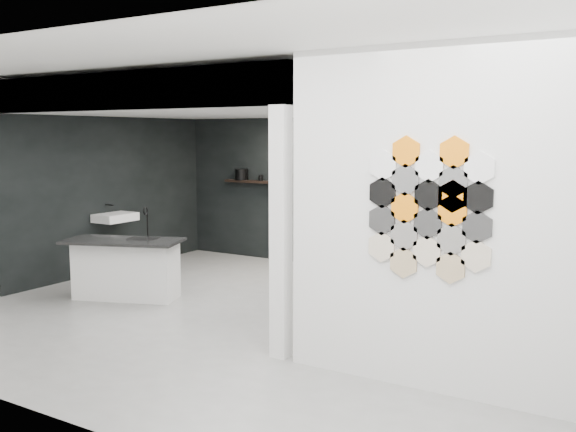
{
  "coord_description": "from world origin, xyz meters",
  "views": [
    {
      "loc": [
        3.93,
        -5.95,
        2.09
      ],
      "look_at": [
        0.1,
        0.3,
        1.15
      ],
      "focal_mm": 40.0,
      "sensor_mm": 36.0,
      "label": 1
    }
  ],
  "objects_px": {
    "wall_basin": "(115,217)",
    "glass_bowl": "(381,183)",
    "kettle": "(377,181)",
    "stockpot": "(242,174)",
    "partition_panel": "(428,220)",
    "kitchen_island": "(126,268)",
    "bottle_dark": "(294,177)",
    "glass_vase": "(381,182)",
    "utensil_cup": "(261,178)"
  },
  "relations": [
    {
      "from": "partition_panel",
      "to": "glass_bowl",
      "type": "xyz_separation_m",
      "value": [
        -2.08,
        3.87,
        -0.03
      ]
    },
    {
      "from": "glass_bowl",
      "to": "glass_vase",
      "type": "height_order",
      "value": "glass_vase"
    },
    {
      "from": "kitchen_island",
      "to": "kettle",
      "type": "relative_size",
      "value": 9.44
    },
    {
      "from": "kettle",
      "to": "glass_bowl",
      "type": "distance_m",
      "value": 0.07
    },
    {
      "from": "bottle_dark",
      "to": "glass_bowl",
      "type": "bearing_deg",
      "value": 0.0
    },
    {
      "from": "partition_panel",
      "to": "utensil_cup",
      "type": "relative_size",
      "value": 31.56
    },
    {
      "from": "glass_vase",
      "to": "utensil_cup",
      "type": "bearing_deg",
      "value": 180.0
    },
    {
      "from": "wall_basin",
      "to": "glass_vase",
      "type": "bearing_deg",
      "value": 31.35
    },
    {
      "from": "glass_vase",
      "to": "bottle_dark",
      "type": "distance_m",
      "value": 1.5
    },
    {
      "from": "partition_panel",
      "to": "glass_vase",
      "type": "distance_m",
      "value": 4.39
    },
    {
      "from": "kitchen_island",
      "to": "stockpot",
      "type": "relative_size",
      "value": 7.09
    },
    {
      "from": "partition_panel",
      "to": "glass_bowl",
      "type": "height_order",
      "value": "partition_panel"
    },
    {
      "from": "kettle",
      "to": "glass_vase",
      "type": "xyz_separation_m",
      "value": [
        0.07,
        0.0,
        -0.0
      ]
    },
    {
      "from": "wall_basin",
      "to": "partition_panel",
      "type": "bearing_deg",
      "value": -18.23
    },
    {
      "from": "partition_panel",
      "to": "stockpot",
      "type": "height_order",
      "value": "partition_panel"
    },
    {
      "from": "kettle",
      "to": "glass_vase",
      "type": "height_order",
      "value": "kettle"
    },
    {
      "from": "glass_vase",
      "to": "utensil_cup",
      "type": "height_order",
      "value": "glass_vase"
    },
    {
      "from": "kettle",
      "to": "bottle_dark",
      "type": "bearing_deg",
      "value": -156.34
    },
    {
      "from": "wall_basin",
      "to": "kettle",
      "type": "relative_size",
      "value": 3.56
    },
    {
      "from": "kitchen_island",
      "to": "glass_bowl",
      "type": "height_order",
      "value": "glass_bowl"
    },
    {
      "from": "kettle",
      "to": "kitchen_island",
      "type": "bearing_deg",
      "value": -100.7
    },
    {
      "from": "kitchen_island",
      "to": "stockpot",
      "type": "height_order",
      "value": "stockpot"
    },
    {
      "from": "wall_basin",
      "to": "glass_bowl",
      "type": "height_order",
      "value": "glass_bowl"
    },
    {
      "from": "glass_bowl",
      "to": "kettle",
      "type": "bearing_deg",
      "value": 180.0
    },
    {
      "from": "wall_basin",
      "to": "bottle_dark",
      "type": "bearing_deg",
      "value": 47.6
    },
    {
      "from": "partition_panel",
      "to": "wall_basin",
      "type": "xyz_separation_m",
      "value": [
        -5.46,
        1.8,
        -0.55
      ]
    },
    {
      "from": "wall_basin",
      "to": "glass_vase",
      "type": "distance_m",
      "value": 4.01
    },
    {
      "from": "stockpot",
      "to": "kettle",
      "type": "distance_m",
      "value": 2.47
    },
    {
      "from": "partition_panel",
      "to": "bottle_dark",
      "type": "bearing_deg",
      "value": 132.81
    },
    {
      "from": "glass_bowl",
      "to": "wall_basin",
      "type": "bearing_deg",
      "value": -148.65
    },
    {
      "from": "partition_panel",
      "to": "glass_vase",
      "type": "height_order",
      "value": "partition_panel"
    },
    {
      "from": "glass_bowl",
      "to": "bottle_dark",
      "type": "height_order",
      "value": "bottle_dark"
    },
    {
      "from": "glass_bowl",
      "to": "bottle_dark",
      "type": "relative_size",
      "value": 0.94
    },
    {
      "from": "partition_panel",
      "to": "wall_basin",
      "type": "height_order",
      "value": "partition_panel"
    },
    {
      "from": "kitchen_island",
      "to": "glass_bowl",
      "type": "relative_size",
      "value": 10.7
    },
    {
      "from": "wall_basin",
      "to": "stockpot",
      "type": "height_order",
      "value": "stockpot"
    },
    {
      "from": "partition_panel",
      "to": "glass_bowl",
      "type": "bearing_deg",
      "value": 118.23
    },
    {
      "from": "partition_panel",
      "to": "kitchen_island",
      "type": "height_order",
      "value": "partition_panel"
    },
    {
      "from": "kitchen_island",
      "to": "kettle",
      "type": "height_order",
      "value": "kettle"
    },
    {
      "from": "wall_basin",
      "to": "kettle",
      "type": "distance_m",
      "value": 3.95
    },
    {
      "from": "kettle",
      "to": "partition_panel",
      "type": "bearing_deg",
      "value": -37.29
    },
    {
      "from": "wall_basin",
      "to": "stockpot",
      "type": "bearing_deg",
      "value": 67.69
    },
    {
      "from": "glass_bowl",
      "to": "kitchen_island",
      "type": "bearing_deg",
      "value": -125.27
    },
    {
      "from": "kettle",
      "to": "utensil_cup",
      "type": "height_order",
      "value": "kettle"
    },
    {
      "from": "wall_basin",
      "to": "bottle_dark",
      "type": "relative_size",
      "value": 3.8
    },
    {
      "from": "bottle_dark",
      "to": "utensil_cup",
      "type": "xyz_separation_m",
      "value": [
        -0.65,
        0.0,
        -0.03
      ]
    },
    {
      "from": "kitchen_island",
      "to": "utensil_cup",
      "type": "bearing_deg",
      "value": 69.05
    },
    {
      "from": "glass_bowl",
      "to": "glass_vase",
      "type": "bearing_deg",
      "value": 0.0
    },
    {
      "from": "stockpot",
      "to": "bottle_dark",
      "type": "xyz_separation_m",
      "value": [
        1.04,
        0.0,
        -0.01
      ]
    },
    {
      "from": "kettle",
      "to": "stockpot",
      "type": "bearing_deg",
      "value": -156.34
    }
  ]
}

